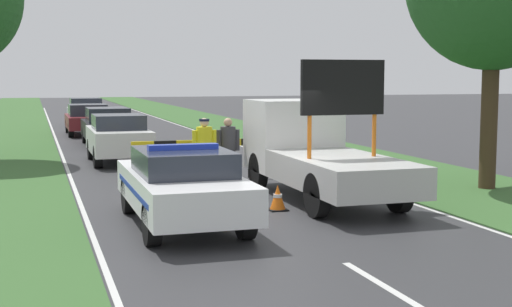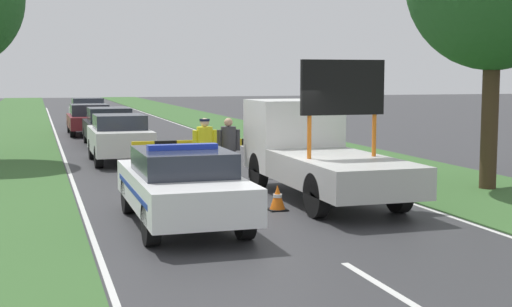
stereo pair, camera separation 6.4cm
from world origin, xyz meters
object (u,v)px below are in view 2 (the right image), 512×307
Objects in this scene: pedestrian_civilian at (228,145)px; queued_car_wagon_maroon at (89,119)px; police_car at (182,185)px; queued_car_sedan_silver at (88,112)px; work_truck at (314,150)px; queued_car_van_white at (120,138)px; road_barrier at (199,146)px; traffic_cone_near_truck at (278,198)px; queued_car_sedan_black at (109,126)px; traffic_cone_near_police at (173,164)px; traffic_cone_centre_front at (211,183)px; police_officer at (205,146)px.

pedestrian_civilian reaches higher than queued_car_wagon_maroon.
police_car is 27.51m from queued_car_sedan_silver.
work_truck is 8.63m from queued_car_van_white.
traffic_cone_near_truck is (0.62, -4.72, -0.65)m from road_barrier.
queued_car_sedan_black is (0.21, 15.95, 0.01)m from police_car.
road_barrier is 1.19m from traffic_cone_near_police.
road_barrier is (1.58, 5.60, 0.15)m from police_car.
work_truck is 2.74m from pedestrian_civilian.
queued_car_van_white is 17.34m from queued_car_sedan_silver.
traffic_cone_near_police is at bearing -59.08° from work_truck.
queued_car_sedan_silver reaches higher than traffic_cone_near_police.
queued_car_sedan_silver is (0.32, 5.82, 0.06)m from queued_car_wagon_maroon.
queued_car_sedan_black is (-0.82, 9.46, 0.44)m from traffic_cone_near_police.
traffic_cone_centre_front is (1.35, 3.33, -0.51)m from police_car.
police_car is 7.02× the size of traffic_cone_near_police.
police_officer is 2.23m from traffic_cone_near_police.
police_officer reaches higher than queued_car_sedan_black.
traffic_cone_near_police is at bearing 92.34° from queued_car_sedan_silver.
queued_car_sedan_silver is (-1.99, 22.84, -0.19)m from pedestrian_civilian.
police_car reaches higher than traffic_cone_near_truck.
queued_car_sedan_black reaches higher than queued_car_wagon_maroon.
traffic_cone_centre_front is at bearing -84.13° from traffic_cone_near_police.
queued_car_sedan_silver is (-0.04, 11.56, 0.04)m from queued_car_sedan_black.
road_barrier is 1.10m from pedestrian_civilian.
road_barrier is 21.96m from queued_car_sedan_silver.
queued_car_sedan_silver reaches higher than road_barrier.
pedestrian_civilian is at bearing 99.77° from queued_car_sedan_black.
queued_car_van_white is 5.79m from queued_car_sedan_black.
work_truck reaches higher than traffic_cone_centre_front.
police_officer is at bearing -143.83° from pedestrian_civilian.
queued_car_sedan_black is at bearing 95.16° from traffic_cone_centre_front.
queued_car_wagon_maroon is (-0.36, 5.74, -0.03)m from queued_car_sedan_black.
queued_car_wagon_maroon is (-2.31, 17.03, -0.26)m from pedestrian_civilian.
traffic_cone_near_truck is at bearing 96.44° from queued_car_wagon_maroon.
traffic_cone_near_police is at bearing 121.58° from road_barrier.
queued_car_sedan_black is at bearing -92.26° from queued_car_van_white.
pedestrian_civilian is at bearing 97.71° from queued_car_wagon_maroon.
work_truck reaches higher than queued_car_van_white.
police_officer is 1.35m from traffic_cone_centre_front.
traffic_cone_near_truck is 0.12× the size of queued_car_sedan_black.
road_barrier is 16.19m from queued_car_wagon_maroon.
queued_car_van_white reaches higher than traffic_cone_near_truck.
queued_car_wagon_maroon is at bearing 94.68° from traffic_cone_centre_front.
queued_car_wagon_maroon is (-1.50, 18.36, 0.49)m from traffic_cone_centre_front.
queued_car_sedan_black reaches higher than traffic_cone_near_police.
traffic_cone_near_truck is (2.20, 0.87, -0.51)m from police_car.
queued_car_sedan_black reaches higher than traffic_cone_near_truck.
pedestrian_civilian is at bearing 94.97° from queued_car_sedan_silver.
queued_car_wagon_maroon is (-0.15, 21.69, -0.02)m from police_car.
queued_car_sedan_silver is (-1.30, 23.09, -0.22)m from police_officer.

